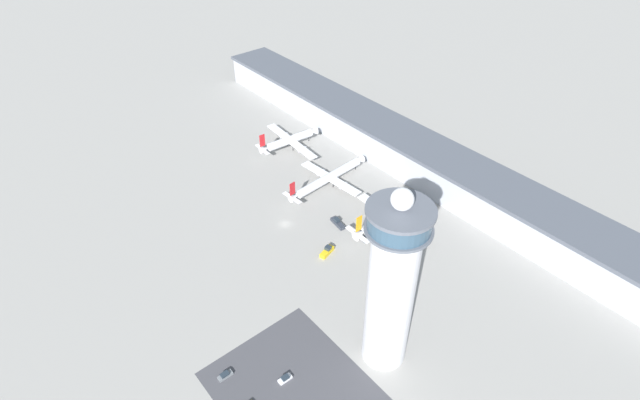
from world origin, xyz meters
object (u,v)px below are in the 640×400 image
at_px(airplane_gate_alpha, 290,140).
at_px(service_truck_fuel, 338,223).
at_px(airplane_gate_charlie, 391,216).
at_px(car_black_suv, 225,375).
at_px(service_truck_catering, 370,236).
at_px(service_truck_baggage, 327,251).
at_px(control_tower, 391,285).
at_px(airplane_gate_bravo, 329,178).
at_px(car_blue_compact, 285,379).

height_order(airplane_gate_alpha, service_truck_fuel, airplane_gate_alpha).
height_order(airplane_gate_charlie, car_black_suv, airplane_gate_charlie).
xyz_separation_m(service_truck_catering, service_truck_baggage, (-4.40, -18.85, 0.06)).
bearing_deg(airplane_gate_charlie, control_tower, -48.05).
bearing_deg(airplane_gate_bravo, control_tower, -29.70).
relative_size(control_tower, airplane_gate_alpha, 1.58).
xyz_separation_m(airplane_gate_alpha, airplane_gate_bravo, (36.71, -5.60, -0.65)).
bearing_deg(car_blue_compact, service_truck_catering, 114.51).
distance_m(service_truck_catering, service_truck_baggage, 19.36).
bearing_deg(service_truck_baggage, service_truck_catering, 76.88).
height_order(airplane_gate_bravo, car_black_suv, airplane_gate_bravo).
relative_size(airplane_gate_alpha, car_blue_compact, 9.30).
distance_m(airplane_gate_charlie, service_truck_catering, 12.52).
distance_m(service_truck_catering, service_truck_fuel, 15.38).
bearing_deg(service_truck_fuel, service_truck_baggage, -54.34).
bearing_deg(airplane_gate_alpha, service_truck_catering, -12.36).
height_order(airplane_gate_charlie, service_truck_catering, airplane_gate_charlie).
bearing_deg(airplane_gate_alpha, airplane_gate_bravo, -8.67).
relative_size(car_blue_compact, car_black_suv, 0.94).
bearing_deg(airplane_gate_alpha, car_black_suv, -45.52).
bearing_deg(control_tower, airplane_gate_bravo, 150.30).
bearing_deg(car_blue_compact, service_truck_fuel, 126.46).
bearing_deg(airplane_gate_bravo, car_blue_compact, -47.90).
height_order(airplane_gate_alpha, car_black_suv, airplane_gate_alpha).
distance_m(control_tower, service_truck_baggage, 56.50).
bearing_deg(airplane_gate_charlie, service_truck_baggage, -96.88).
relative_size(airplane_gate_alpha, service_truck_catering, 5.57).
distance_m(control_tower, service_truck_fuel, 70.01).
bearing_deg(airplane_gate_charlie, service_truck_catering, -86.75).
relative_size(airplane_gate_alpha, car_black_suv, 8.71).
distance_m(airplane_gate_alpha, service_truck_baggage, 79.01).
height_order(control_tower, airplane_gate_bravo, control_tower).
bearing_deg(airplane_gate_alpha, airplane_gate_charlie, -3.45).
xyz_separation_m(control_tower, car_blue_compact, (-11.93, -29.32, -30.41)).
xyz_separation_m(airplane_gate_alpha, service_truck_catering, (75.00, -16.44, -3.57)).
height_order(control_tower, car_blue_compact, control_tower).
height_order(airplane_gate_charlie, car_blue_compact, airplane_gate_charlie).
height_order(service_truck_catering, service_truck_baggage, service_truck_baggage).
height_order(control_tower, airplane_gate_alpha, control_tower).
height_order(service_truck_catering, car_black_suv, service_truck_catering).
distance_m(service_truck_catering, car_black_suv, 78.70).
distance_m(airplane_gate_bravo, service_truck_catering, 39.90).
xyz_separation_m(airplane_gate_bravo, airplane_gate_charlie, (37.61, 1.12, 0.70)).
xyz_separation_m(airplane_gate_bravo, service_truck_baggage, (33.90, -29.69, -2.87)).
xyz_separation_m(airplane_gate_charlie, car_black_suv, (17.36, -88.88, -4.04)).
relative_size(service_truck_catering, car_black_suv, 1.56).
bearing_deg(airplane_gate_alpha, car_blue_compact, -37.60).
xyz_separation_m(car_blue_compact, car_black_suv, (-12.37, -13.22, 0.06)).
distance_m(airplane_gate_bravo, airplane_gate_charlie, 37.64).
bearing_deg(car_black_suv, car_blue_compact, 46.91).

